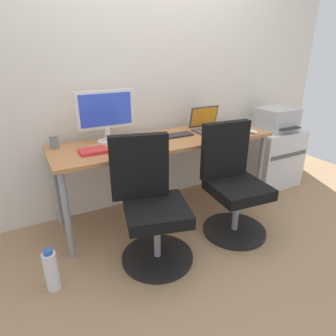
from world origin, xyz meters
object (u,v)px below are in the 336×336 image
at_px(open_laptop, 208,125).
at_px(water_bottle_on_floor, 51,270).
at_px(side_cabinet, 271,157).
at_px(printer, 276,119).
at_px(desktop_monitor, 106,113).
at_px(coffee_mug, 212,120).
at_px(office_chair_right, 233,185).
at_px(office_chair_left, 151,207).

bearing_deg(open_laptop, water_bottle_on_floor, -160.32).
bearing_deg(water_bottle_on_floor, side_cabinet, 12.25).
bearing_deg(water_bottle_on_floor, printer, 12.23).
height_order(side_cabinet, open_laptop, open_laptop).
height_order(printer, desktop_monitor, desktop_monitor).
xyz_separation_m(water_bottle_on_floor, open_laptop, (1.61, 0.58, 0.65)).
distance_m(water_bottle_on_floor, open_laptop, 1.83).
height_order(side_cabinet, coffee_mug, coffee_mug).
height_order(water_bottle_on_floor, desktop_monitor, desktop_monitor).
relative_size(office_chair_right, coffee_mug, 10.22).
bearing_deg(office_chair_left, side_cabinet, 16.99).
height_order(office_chair_left, printer, office_chair_left).
bearing_deg(side_cabinet, printer, -90.00).
xyz_separation_m(side_cabinet, coffee_mug, (-0.71, 0.21, 0.47)).
bearing_deg(desktop_monitor, office_chair_left, -83.03).
bearing_deg(water_bottle_on_floor, open_laptop, 19.68).
height_order(water_bottle_on_floor, coffee_mug, coffee_mug).
bearing_deg(office_chair_right, water_bottle_on_floor, -179.93).
bearing_deg(desktop_monitor, printer, -4.14).
bearing_deg(desktop_monitor, side_cabinet, -4.11).
distance_m(water_bottle_on_floor, desktop_monitor, 1.26).
xyz_separation_m(side_cabinet, desktop_monitor, (-1.86, 0.13, 0.67)).
relative_size(office_chair_left, desktop_monitor, 1.96).
distance_m(office_chair_right, printer, 1.20).
bearing_deg(water_bottle_on_floor, coffee_mug, 22.74).
distance_m(office_chair_left, water_bottle_on_floor, 0.78).
bearing_deg(side_cabinet, coffee_mug, 163.86).
xyz_separation_m(office_chair_right, printer, (1.02, 0.54, 0.34)).
xyz_separation_m(printer, open_laptop, (-0.89, 0.03, 0.03)).
bearing_deg(coffee_mug, side_cabinet, -16.14).
height_order(office_chair_right, open_laptop, open_laptop).
relative_size(side_cabinet, water_bottle_on_floor, 2.08).
bearing_deg(coffee_mug, office_chair_right, -112.33).
xyz_separation_m(office_chair_left, printer, (1.78, 0.54, 0.34)).
xyz_separation_m(office_chair_left, open_laptop, (0.89, 0.58, 0.37)).
relative_size(office_chair_left, printer, 2.35).
distance_m(office_chair_right, side_cabinet, 1.16).
distance_m(side_cabinet, desktop_monitor, 1.98).
height_order(side_cabinet, water_bottle_on_floor, side_cabinet).
relative_size(office_chair_left, open_laptop, 3.03).
distance_m(office_chair_right, water_bottle_on_floor, 1.51).
height_order(office_chair_right, desktop_monitor, desktop_monitor).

